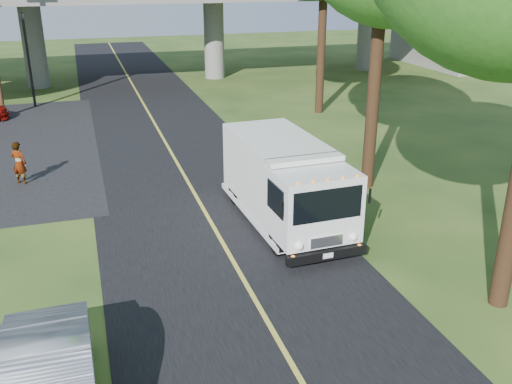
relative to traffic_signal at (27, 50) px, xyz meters
name	(u,v)px	position (x,y,z in m)	size (l,w,h in m)	color
ground	(298,375)	(6.00, -26.00, -3.20)	(120.00, 120.00, 0.00)	#284518
road	(195,194)	(6.00, -16.00, -3.19)	(7.00, 90.00, 0.02)	black
lane_line	(195,194)	(6.00, -16.00, -3.17)	(0.12, 90.00, 0.01)	gold
overpass	(126,14)	(6.00, 6.00, 1.36)	(54.00, 10.00, 7.30)	slate
traffic_signal	(27,50)	(0.00, 0.00, 0.00)	(0.18, 0.22, 5.20)	black
step_van	(285,180)	(8.20, -19.13, -1.79)	(2.51, 6.27, 2.60)	white
pedestrian	(19,163)	(0.12, -13.02, -2.39)	(0.59, 0.39, 1.61)	gray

